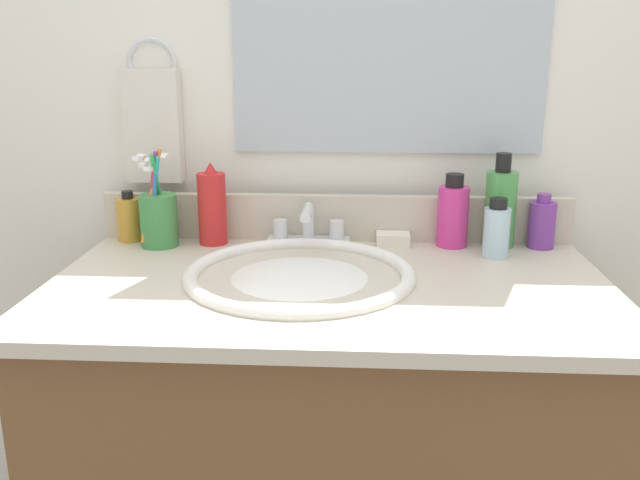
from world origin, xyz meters
TOP-DOWN VIEW (x-y plane):
  - countertop at (0.00, 0.00)m, footprint 0.92×0.53m
  - backsplash at (0.00, 0.26)m, footprint 0.92×0.02m
  - back_wall at (0.00, 0.32)m, footprint 2.02×0.04m
  - mirror_panel at (0.10, 0.30)m, footprint 0.60×0.01m
  - towel_ring at (-0.36, 0.30)m, footprint 0.10×0.01m
  - hand_towel at (-0.36, 0.28)m, footprint 0.11×0.04m
  - sink_basin at (-0.05, 0.02)m, footprint 0.39×0.39m
  - faucet at (-0.05, 0.21)m, footprint 0.16×0.10m
  - bottle_toner_green at (0.32, 0.23)m, footprint 0.06×0.06m
  - bottle_cream_purple at (0.39, 0.22)m, footprint 0.05×0.05m
  - bottle_gel_clear at (0.30, 0.16)m, footprint 0.05×0.05m
  - bottle_soap_pink at (0.23, 0.22)m, footprint 0.06×0.06m
  - bottle_spray_red at (-0.24, 0.21)m, footprint 0.05×0.05m
  - bottle_oil_amber at (-0.41, 0.22)m, footprint 0.05×0.05m
  - cup_green at (-0.34, 0.19)m, footprint 0.07×0.09m
  - soap_bar at (0.11, 0.22)m, footprint 0.06×0.04m

SIDE VIEW (x-z plane):
  - back_wall at x=0.00m, z-range 0.00..1.30m
  - sink_basin at x=-0.05m, z-range 0.66..0.77m
  - countertop at x=0.00m, z-range 0.73..0.75m
  - soap_bar at x=0.11m, z-range 0.75..0.77m
  - faucet at x=-0.05m, z-range 0.74..0.82m
  - bottle_oil_amber at x=-0.41m, z-range 0.74..0.84m
  - backsplash at x=0.00m, z-range 0.75..0.84m
  - bottle_cream_purple at x=0.39m, z-range 0.74..0.85m
  - bottle_gel_clear at x=0.30m, z-range 0.74..0.85m
  - cup_green at x=-0.34m, z-range 0.71..0.90m
  - bottle_soap_pink at x=0.23m, z-range 0.74..0.88m
  - bottle_spray_red at x=-0.24m, z-range 0.74..0.90m
  - bottle_toner_green at x=0.32m, z-range 0.74..0.92m
  - hand_towel at x=-0.36m, z-range 0.86..1.08m
  - towel_ring at x=-0.36m, z-range 1.04..1.14m
  - mirror_panel at x=0.10m, z-range 0.92..1.48m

